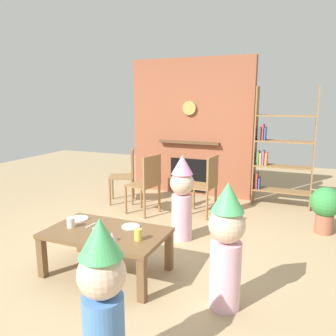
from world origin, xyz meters
TOP-DOWN VIEW (x-y plane):
  - ground_plane at (0.00, 0.00)m, footprint 12.00×12.00m
  - brick_fireplace_feature at (-0.31, 2.60)m, footprint 2.20×0.28m
  - bookshelf at (1.23, 2.40)m, footprint 0.90×0.28m
  - coffee_table at (-0.12, -0.53)m, footprint 1.17×0.69m
  - paper_cup_near_left at (0.27, -0.60)m, footprint 0.07×0.07m
  - paper_cup_near_right at (-0.12, -0.68)m, footprint 0.07×0.07m
  - paper_cup_center at (-0.50, -0.57)m, footprint 0.08×0.08m
  - paper_plate_front at (0.05, -0.34)m, footprint 0.18×0.18m
  - paper_plate_rear at (-0.57, -0.36)m, footprint 0.21×0.21m
  - birthday_cake_slice at (0.06, -0.70)m, footprint 0.10×0.10m
  - table_fork at (-0.34, -0.46)m, footprint 0.03×0.15m
  - child_with_cone_hat at (0.58, -1.64)m, footprint 0.29×0.29m
  - child_in_pink at (1.08, -0.63)m, footprint 0.30×0.30m
  - child_by_the_chairs at (0.27, 0.55)m, footprint 0.29×0.29m
  - dining_chair_left at (-1.10, 1.63)m, footprint 0.53×0.53m
  - dining_chair_middle at (-0.52, 1.21)m, footprint 0.48×0.48m
  - dining_chair_right at (0.31, 1.48)m, footprint 0.44×0.44m
  - potted_plant_tall at (1.90, 1.42)m, footprint 0.39×0.39m

SIDE VIEW (x-z plane):
  - ground_plane at x=0.00m, z-range 0.00..0.00m
  - potted_plant_tall at x=1.90m, z-range 0.06..0.67m
  - coffee_table at x=-0.12m, z-range 0.16..0.60m
  - table_fork at x=-0.34m, z-range 0.44..0.45m
  - paper_plate_front at x=0.05m, z-range 0.44..0.45m
  - paper_plate_rear at x=-0.57m, z-range 0.44..0.45m
  - birthday_cake_slice at x=0.06m, z-range 0.44..0.52m
  - paper_cup_near_right at x=-0.12m, z-range 0.44..0.53m
  - paper_cup_center at x=-0.50m, z-range 0.44..0.54m
  - paper_cup_near_left at x=0.27m, z-range 0.44..0.55m
  - dining_chair_left at x=-1.10m, z-range 0.06..0.96m
  - dining_chair_middle at x=-0.52m, z-range 0.06..0.96m
  - dining_chair_right at x=0.31m, z-range 0.06..0.96m
  - child_with_cone_hat at x=0.58m, z-range 0.03..1.07m
  - child_by_the_chairs at x=0.27m, z-range 0.03..1.08m
  - child_in_pink at x=1.08m, z-range 0.03..1.10m
  - bookshelf at x=1.23m, z-range -0.06..1.84m
  - brick_fireplace_feature at x=-0.31m, z-range -0.01..2.39m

